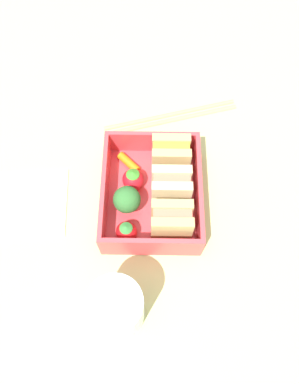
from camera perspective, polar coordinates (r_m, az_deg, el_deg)
ground_plane at (r=54.58cm, az=0.00°, el=-1.66°), size 120.00×120.00×2.00cm
bento_tray at (r=53.12cm, az=0.00°, el=-0.97°), size 16.23×13.35×1.20cm
bento_rim at (r=50.68cm, az=0.00°, el=0.29°), size 16.23×13.35×4.19cm
sandwich_left at (r=52.21cm, az=2.93°, el=5.45°), size 3.62×5.20×5.98cm
sandwich_center_left at (r=49.92cm, az=2.98°, el=0.70°), size 3.62×5.20×5.98cm
sandwich_center at (r=48.01cm, az=3.04°, el=-4.47°), size 3.62×5.20×5.98cm
carrot_stick_far_left at (r=54.52cm, az=-3.48°, el=4.49°), size 3.41×3.43×1.15cm
strawberry_far_left at (r=52.01cm, az=-2.81°, el=1.99°), size 3.04×3.04×3.64cm
broccoli_floret at (r=49.24cm, az=-3.79°, el=-1.21°), size 3.67×3.67×4.89cm
strawberry_left at (r=49.12cm, az=-3.84°, el=-6.02°), size 2.82×2.82×3.42cm
chopstick_pair at (r=60.80cm, az=3.02°, el=11.42°), size 7.40×21.22×0.70cm
drinking_glass at (r=45.34cm, az=-5.32°, el=-17.23°), size 6.31×6.31×8.55cm
folded_napkin at (r=56.25cm, az=-18.76°, el=-1.59°), size 11.08×12.47×0.40cm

